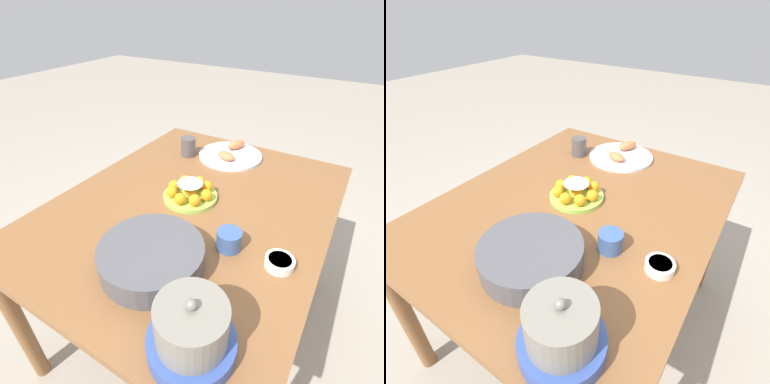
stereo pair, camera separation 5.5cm
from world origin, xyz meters
The scene contains 9 objects.
ground_plane centered at (0.00, 0.00, 0.00)m, with size 12.00×12.00×0.00m, color #9E9384.
dining_table centered at (0.00, 0.00, 0.64)m, with size 1.24×0.99×0.74m.
cake_plate centered at (-0.02, -0.03, 0.77)m, with size 0.21×0.21×0.08m.
serving_bowl centered at (0.34, 0.06, 0.78)m, with size 0.31×0.31×0.08m.
sauce_bowl centered at (0.15, 0.38, 0.75)m, with size 0.09×0.09×0.03m.
seafood_platter centered at (-0.44, -0.05, 0.75)m, with size 0.31×0.31×0.06m.
cup_near centered at (-0.35, -0.23, 0.78)m, with size 0.07×0.07×0.09m.
cup_far centered at (0.15, 0.22, 0.77)m, with size 0.08×0.08×0.06m.
warming_pot centered at (0.50, 0.29, 0.81)m, with size 0.20×0.20×0.17m.
Camera 1 is at (0.82, 0.48, 1.41)m, focal length 28.00 mm.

